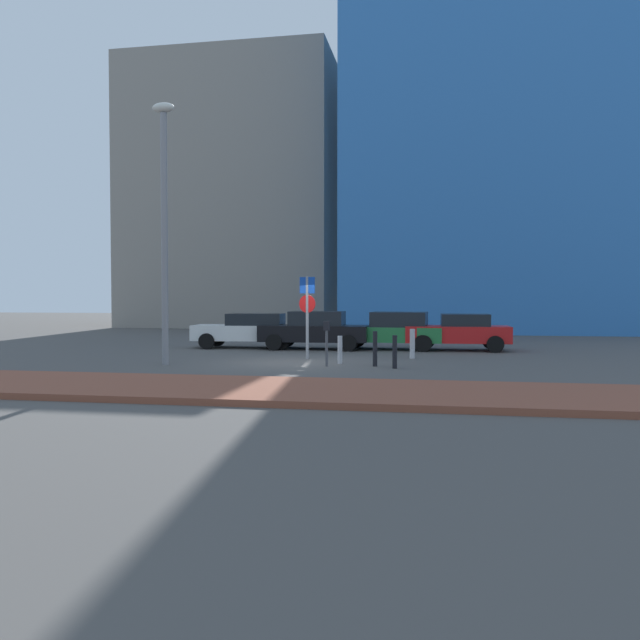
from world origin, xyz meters
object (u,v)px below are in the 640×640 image
Objects in this scene: traffic_bollard_mid at (340,350)px; traffic_bollard_far at (395,352)px; parked_car_green at (392,330)px; parking_meter at (327,337)px; parked_car_white at (250,330)px; traffic_bollard_near at (375,349)px; parked_car_red at (459,331)px; street_lamp at (164,214)px; traffic_bollard_edge at (412,344)px; parked_car_black at (315,330)px; parking_sign_post at (307,307)px.

traffic_bollard_far is (1.78, -1.07, 0.05)m from traffic_bollard_mid.
parked_car_green is at bearing 94.67° from traffic_bollard_far.
parking_meter is 1.03m from traffic_bollard_mid.
parked_car_white is 8.45m from traffic_bollard_near.
traffic_bollard_far is (0.62, -0.46, -0.04)m from traffic_bollard_near.
traffic_bollard_near is (1.43, 0.27, -0.36)m from parking_meter.
parked_car_red is at bearing 67.49° from traffic_bollard_near.
street_lamp is 8.22× the size of traffic_bollard_far.
traffic_bollard_near is 1.06× the size of traffic_bollard_edge.
parked_car_green reaches higher than traffic_bollard_edge.
traffic_bollard_near is at bearing -90.52° from parked_car_green.
parked_car_green reaches higher than traffic_bollard_near.
parked_car_green is at bearing 104.36° from traffic_bollard_edge.
traffic_bollard_near is (2.99, -6.00, -0.25)m from parked_car_black.
street_lamp is (-0.65, -6.90, 3.89)m from parked_car_white.
parking_meter is 3.89m from traffic_bollard_edge.
traffic_bollard_near is 1.09× the size of traffic_bollard_far.
parked_car_black is 7.40m from traffic_bollard_far.
traffic_bollard_edge is (3.99, -3.25, -0.28)m from parked_car_black.
traffic_bollard_edge is at bearing 51.02° from parking_meter.
traffic_bollard_edge is (1.00, 2.74, -0.03)m from traffic_bollard_near.
traffic_bollard_far is at bearing -31.01° from traffic_bollard_mid.
parked_car_red is at bearing 73.48° from traffic_bollard_far.
street_lamp is 9.19× the size of traffic_bollard_mid.
street_lamp reaches higher than traffic_bollard_mid.
parked_car_black is 4.46× the size of traffic_bollard_far.
parking_sign_post is 2.63× the size of traffic_bollard_near.
street_lamp is at bearing -95.36° from parked_car_white.
street_lamp reaches higher than parked_car_black.
parked_car_red is 6.95m from traffic_bollard_near.
parked_car_green is (5.81, 0.24, 0.03)m from parked_car_white.
street_lamp reaches higher than traffic_bollard_near.
traffic_bollard_mid is at bearing -50.53° from parked_car_white.
parking_meter is at bearing -169.46° from traffic_bollard_near.
traffic_bollard_near reaches higher than traffic_bollard_edge.
parked_car_green is 3.82m from traffic_bollard_edge.
parking_sign_post is (-2.54, -4.45, 0.98)m from parked_car_green.
traffic_bollard_mid is at bearing 14.17° from street_lamp.
parked_car_green is 6.86m from parking_meter.
parked_car_white is 7.23m from traffic_bollard_mid.
traffic_bollard_edge is at bearing 25.00° from street_lamp.
parked_car_black is (2.76, -0.19, 0.04)m from parked_car_white.
parked_car_red is 6.96m from traffic_bollard_mid.
street_lamp is 7.53× the size of traffic_bollard_near.
parked_car_green is 5.95m from traffic_bollard_mid.
parked_car_black is 5.16m from traffic_bollard_edge.
street_lamp is 9.15m from traffic_bollard_edge.
traffic_bollard_far is (-2.04, -6.88, -0.26)m from parked_car_red.
traffic_bollard_far is at bearing -36.35° from traffic_bollard_near.
parking_meter reaches higher than traffic_bollard_mid.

